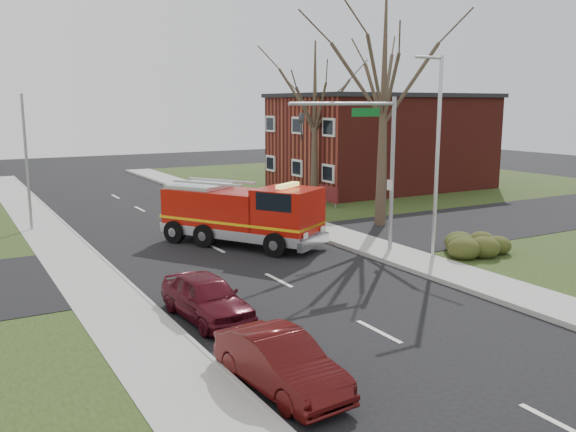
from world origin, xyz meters
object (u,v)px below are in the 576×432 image
traffic_signal_mast (369,147)px  parked_car_gray (280,362)px  parked_car_maroon (207,297)px  fire_engine (243,216)px

traffic_signal_mast → parked_car_gray: size_ratio=1.70×
traffic_signal_mast → parked_car_maroon: (-9.10, -4.00, -4.01)m
traffic_signal_mast → parked_car_gray: bearing=-135.6°
traffic_signal_mast → fire_engine: bearing=130.4°
fire_engine → parked_car_maroon: 10.01m
parked_car_maroon → parked_car_gray: 5.21m
parked_car_maroon → parked_car_gray: bearing=-97.0°
traffic_signal_mast → fire_engine: 6.74m
traffic_signal_mast → parked_car_maroon: bearing=-156.3°
fire_engine → traffic_signal_mast: bearing=-80.8°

